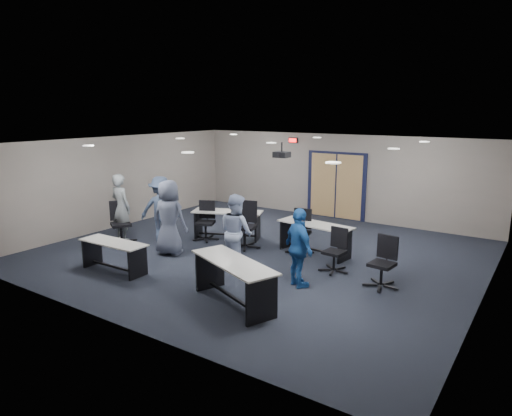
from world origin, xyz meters
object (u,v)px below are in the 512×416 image
Objects in this scene: table_back_right at (315,233)px; person_navy at (299,248)px; table_back_left at (227,219)px; chair_loose_right at (382,262)px; person_plaid at (169,218)px; person_back at (161,209)px; person_lightblue at (236,232)px; person_gray at (121,208)px; table_front_left at (114,251)px; chair_back_b at (245,225)px; chair_loose_left at (121,223)px; chair_back_d at (334,251)px; chair_back_a at (205,221)px; table_front_right at (234,275)px; chair_back_c at (300,231)px.

person_navy reaches higher than table_back_right.
table_back_left reaches higher than table_back_right.
person_plaid is (-4.99, -0.80, 0.40)m from chair_loose_right.
person_lightblue is at bearing 136.68° from person_back.
person_gray reaches higher than person_back.
table_front_left is at bearing -123.76° from table_back_right.
person_lightblue is at bearing -77.60° from chair_back_b.
chair_loose_left is at bearing 18.06° from person_back.
chair_loose_left is at bearing 134.74° from table_front_left.
table_back_left is 1.14× the size of person_back.
chair_loose_left reaches higher than chair_back_d.
chair_back_b is at bearing -25.99° from chair_back_a.
table_front_right is at bearing 0.10° from table_front_left.
table_back_left is 3.61m from chair_back_d.
chair_back_a is at bearing 178.38° from chair_back_c.
person_lightblue reaches higher than table_back_right.
table_front_left is 0.84× the size of table_back_left.
chair_back_c reaches higher than chair_loose_right.
chair_back_c reaches higher than chair_back_d.
person_navy is at bearing -64.53° from table_back_right.
table_back_left is at bearing -28.18° from person_lightblue.
person_plaid is at bearing -158.97° from chair_back_d.
table_front_left is at bearing -120.16° from table_back_left.
person_back is at bearing -170.94° from chair_back_d.
person_plaid is 1.14× the size of person_navy.
person_lightblue reaches higher than chair_back_a.
table_front_left is 1.50× the size of chair_loose_left.
person_plaid reaches higher than table_front_right.
table_front_right is 1.91× the size of chair_loose_left.
person_plaid reaches higher than person_back.
chair_back_c reaches higher than chair_back_a.
person_navy is at bearing -140.95° from chair_loose_right.
chair_back_b reaches higher than chair_back_d.
table_back_left is 1.80m from person_back.
person_back is at bearing 173.30° from table_front_right.
table_back_right is 5.18m from person_gray.
table_front_right is 1.92m from person_lightblue.
chair_back_c is (-0.46, 3.36, -0.02)m from table_front_right.
chair_back_b is 3.40m from person_gray.
chair_back_c is at bearing 162.59° from chair_loose_right.
chair_loose_left reaches higher than table_back_right.
chair_back_b is at bearing 0.06° from person_navy.
person_lightblue is at bearing -59.60° from chair_back_a.
table_front_left is 3.19m from table_front_right.
chair_back_a is 2.27m from person_gray.
chair_back_b is (-1.81, 2.90, 0.04)m from table_front_right.
person_plaid is (-2.56, -1.88, 0.38)m from chair_back_c.
person_lightblue reaches higher than chair_loose_left.
person_plaid is (-0.32, -1.89, 0.38)m from table_back_left.
person_gray reaches higher than table_back_left.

